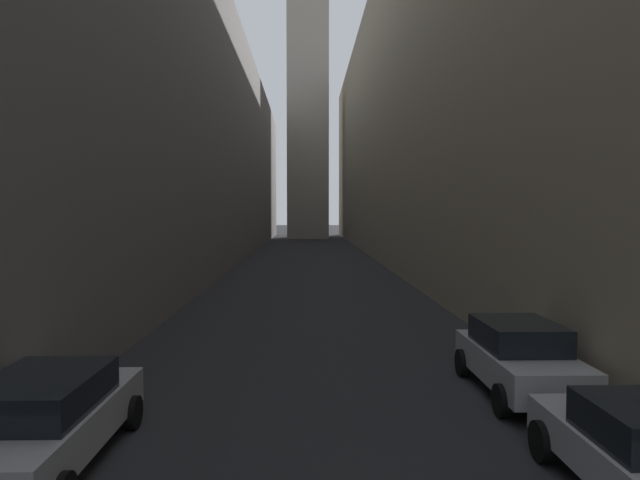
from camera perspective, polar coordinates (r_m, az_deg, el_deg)
name	(u,v)px	position (r m, az deg, el deg)	size (l,w,h in m)	color
ground_plane	(310,263)	(45.10, -1.02, -2.32)	(264.00, 264.00, 0.00)	#232326
building_block_left	(153,142)	(48.83, -16.22, 9.31)	(14.22, 108.00, 19.30)	slate
building_block_right	(463,114)	(49.30, 14.04, 12.05)	(14.10, 108.00, 24.03)	gray
clock_tower	(308,13)	(93.70, -1.24, 21.59)	(6.88, 6.88, 65.81)	#9E9384
parked_car_left_second	(45,419)	(10.36, -25.65, -15.71)	(1.97, 4.58, 1.50)	#B7B7BC
parked_car_right_third	(519,357)	(13.64, 19.16, -10.89)	(1.96, 4.17, 1.59)	#B7B7BC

